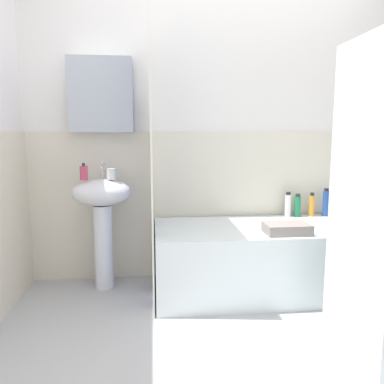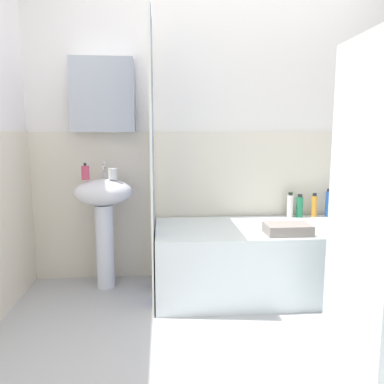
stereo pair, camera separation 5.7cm
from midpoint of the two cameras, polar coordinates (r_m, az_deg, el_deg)
ground_plane at (r=2.25m, az=9.34°, el=-23.63°), size 4.80×5.60×0.04m
wall_back_tiled at (r=3.13m, az=2.70°, el=7.91°), size 3.60×0.18×2.40m
sink at (r=2.94m, az=-13.93°, el=-2.51°), size 0.44×0.34×0.85m
faucet at (r=2.98m, az=-13.91°, el=3.22°), size 0.03×0.12×0.12m
soap_dispenser at (r=2.89m, az=-16.56°, el=2.81°), size 0.06×0.06×0.13m
toothbrush_cup at (r=2.87m, az=-12.62°, el=2.68°), size 0.07×0.07×0.08m
bathtub at (r=2.93m, az=9.23°, el=-9.91°), size 1.53×0.74×0.50m
shower_curtain at (r=2.68m, az=-6.70°, el=4.79°), size 0.01×0.74×2.00m
lotion_bottle at (r=3.34m, az=19.09°, el=-1.55°), size 0.05×0.05×0.23m
body_wash_bottle at (r=3.30m, az=17.15°, el=-1.90°), size 0.05×0.05×0.20m
conditioner_bottle at (r=3.25m, az=15.13°, el=-2.03°), size 0.06×0.06×0.19m
shampoo_bottle at (r=3.23m, az=13.79°, el=-1.91°), size 0.05×0.05×0.21m
towel_folded at (r=2.68m, az=13.55°, el=-5.37°), size 0.31×0.20×0.07m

